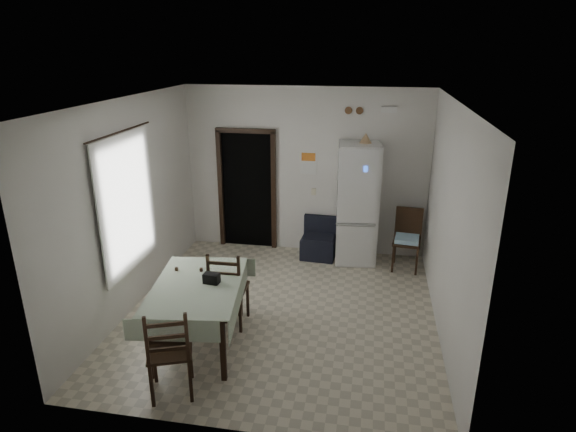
# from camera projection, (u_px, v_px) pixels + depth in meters

# --- Properties ---
(ground) EXTENTS (4.50, 4.50, 0.00)m
(ground) POSITION_uv_depth(u_px,v_px,m) (282.00, 311.00, 6.76)
(ground) COLOR #C1B79E
(ground) RESTS_ON ground
(ceiling) EXTENTS (4.20, 4.50, 0.02)m
(ceiling) POSITION_uv_depth(u_px,v_px,m) (281.00, 101.00, 5.78)
(ceiling) COLOR white
(ceiling) RESTS_ON ground
(wall_back) EXTENTS (4.20, 0.02, 2.90)m
(wall_back) POSITION_uv_depth(u_px,v_px,m) (306.00, 172.00, 8.35)
(wall_back) COLOR silver
(wall_back) RESTS_ON ground
(wall_front) EXTENTS (4.20, 0.02, 2.90)m
(wall_front) POSITION_uv_depth(u_px,v_px,m) (233.00, 299.00, 4.18)
(wall_front) COLOR silver
(wall_front) RESTS_ON ground
(wall_left) EXTENTS (0.02, 4.50, 2.90)m
(wall_left) POSITION_uv_depth(u_px,v_px,m) (132.00, 205.00, 6.61)
(wall_left) COLOR silver
(wall_left) RESTS_ON ground
(wall_right) EXTENTS (0.02, 4.50, 2.90)m
(wall_right) POSITION_uv_depth(u_px,v_px,m) (449.00, 224.00, 5.92)
(wall_right) COLOR silver
(wall_right) RESTS_ON ground
(doorway) EXTENTS (1.06, 0.52, 2.22)m
(doorway) POSITION_uv_depth(u_px,v_px,m) (250.00, 187.00, 8.85)
(doorway) COLOR black
(doorway) RESTS_ON ground
(window_recess) EXTENTS (0.10, 1.20, 1.60)m
(window_recess) POSITION_uv_depth(u_px,v_px,m) (120.00, 203.00, 6.40)
(window_recess) COLOR silver
(window_recess) RESTS_ON ground
(curtain) EXTENTS (0.02, 1.45, 1.85)m
(curtain) POSITION_uv_depth(u_px,v_px,m) (128.00, 203.00, 6.38)
(curtain) COLOR white
(curtain) RESTS_ON ground
(curtain_rod) EXTENTS (0.02, 1.60, 0.02)m
(curtain_rod) POSITION_uv_depth(u_px,v_px,m) (120.00, 132.00, 6.06)
(curtain_rod) COLOR black
(curtain_rod) RESTS_ON ground
(calendar) EXTENTS (0.28, 0.02, 0.40)m
(calendar) POSITION_uv_depth(u_px,v_px,m) (308.00, 163.00, 8.28)
(calendar) COLOR white
(calendar) RESTS_ON ground
(calendar_image) EXTENTS (0.24, 0.01, 0.14)m
(calendar_image) POSITION_uv_depth(u_px,v_px,m) (308.00, 157.00, 8.24)
(calendar_image) COLOR orange
(calendar_image) RESTS_ON ground
(light_switch) EXTENTS (0.08, 0.02, 0.12)m
(light_switch) POSITION_uv_depth(u_px,v_px,m) (314.00, 192.00, 8.44)
(light_switch) COLOR beige
(light_switch) RESTS_ON ground
(vent_left) EXTENTS (0.12, 0.03, 0.12)m
(vent_left) POSITION_uv_depth(u_px,v_px,m) (349.00, 110.00, 7.86)
(vent_left) COLOR brown
(vent_left) RESTS_ON ground
(vent_right) EXTENTS (0.12, 0.03, 0.12)m
(vent_right) POSITION_uv_depth(u_px,v_px,m) (360.00, 111.00, 7.83)
(vent_right) COLOR brown
(vent_right) RESTS_ON ground
(emergency_light) EXTENTS (0.25, 0.07, 0.09)m
(emergency_light) POSITION_uv_depth(u_px,v_px,m) (389.00, 110.00, 7.72)
(emergency_light) COLOR white
(emergency_light) RESTS_ON ground
(fridge) EXTENTS (0.73, 0.73, 2.05)m
(fridge) POSITION_uv_depth(u_px,v_px,m) (357.00, 204.00, 8.05)
(fridge) COLOR silver
(fridge) RESTS_ON ground
(tan_cone) EXTENTS (0.21, 0.21, 0.16)m
(tan_cone) POSITION_uv_depth(u_px,v_px,m) (366.00, 138.00, 7.69)
(tan_cone) COLOR tan
(tan_cone) RESTS_ON fridge
(navy_seat) EXTENTS (0.61, 0.60, 0.70)m
(navy_seat) POSITION_uv_depth(u_px,v_px,m) (319.00, 238.00, 8.38)
(navy_seat) COLOR black
(navy_seat) RESTS_ON ground
(corner_chair) EXTENTS (0.49, 0.49, 1.02)m
(corner_chair) POSITION_uv_depth(u_px,v_px,m) (407.00, 241.00, 7.88)
(corner_chair) COLOR black
(corner_chair) RESTS_ON ground
(dining_table) EXTENTS (1.23, 1.70, 0.82)m
(dining_table) POSITION_uv_depth(u_px,v_px,m) (199.00, 314.00, 5.91)
(dining_table) COLOR #A4B69C
(dining_table) RESTS_ON ground
(black_bag) EXTENTS (0.20, 0.14, 0.12)m
(black_bag) POSITION_uv_depth(u_px,v_px,m) (212.00, 278.00, 5.79)
(black_bag) COLOR black
(black_bag) RESTS_ON dining_table
(dining_chair_far_left) EXTENTS (0.41, 0.41, 0.87)m
(dining_chair_far_left) POSITION_uv_depth(u_px,v_px,m) (194.00, 292.00, 6.40)
(dining_chair_far_left) COLOR black
(dining_chair_far_left) RESTS_ON ground
(dining_chair_far_right) EXTENTS (0.47, 0.47, 1.08)m
(dining_chair_far_right) POSITION_uv_depth(u_px,v_px,m) (229.00, 287.00, 6.31)
(dining_chair_far_right) COLOR black
(dining_chair_far_right) RESTS_ON ground
(dining_chair_near_head) EXTENTS (0.59, 0.59, 1.06)m
(dining_chair_near_head) POSITION_uv_depth(u_px,v_px,m) (170.00, 350.00, 5.02)
(dining_chair_near_head) COLOR black
(dining_chair_near_head) RESTS_ON ground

